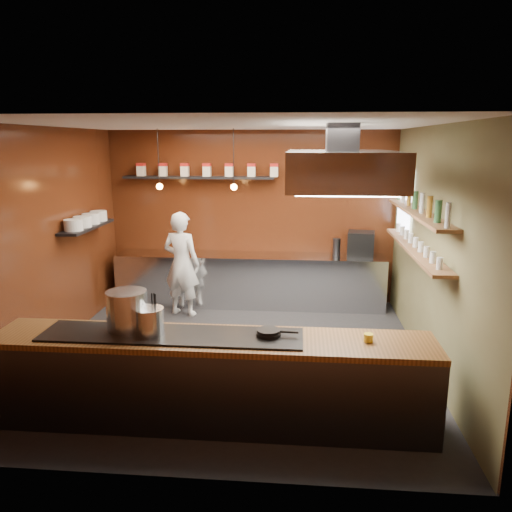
# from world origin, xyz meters

# --- Properties ---
(floor) EXTENTS (5.00, 5.00, 0.00)m
(floor) POSITION_xyz_m (0.00, 0.00, 0.00)
(floor) COLOR black
(floor) RESTS_ON ground
(back_wall) EXTENTS (5.00, 0.00, 5.00)m
(back_wall) POSITION_xyz_m (0.00, 2.50, 1.50)
(back_wall) COLOR #361409
(back_wall) RESTS_ON ground
(left_wall) EXTENTS (0.00, 5.00, 5.00)m
(left_wall) POSITION_xyz_m (-2.50, 0.00, 1.50)
(left_wall) COLOR #361409
(left_wall) RESTS_ON ground
(right_wall) EXTENTS (0.00, 5.00, 5.00)m
(right_wall) POSITION_xyz_m (2.50, 0.00, 1.50)
(right_wall) COLOR brown
(right_wall) RESTS_ON ground
(ceiling) EXTENTS (5.00, 5.00, 0.00)m
(ceiling) POSITION_xyz_m (0.00, 0.00, 3.00)
(ceiling) COLOR silver
(ceiling) RESTS_ON back_wall
(window_pane) EXTENTS (0.00, 1.00, 1.00)m
(window_pane) POSITION_xyz_m (2.45, 1.70, 1.90)
(window_pane) COLOR white
(window_pane) RESTS_ON right_wall
(prep_counter) EXTENTS (4.60, 0.65, 0.90)m
(prep_counter) POSITION_xyz_m (0.00, 2.17, 0.45)
(prep_counter) COLOR silver
(prep_counter) RESTS_ON floor
(pass_counter) EXTENTS (4.40, 0.72, 0.94)m
(pass_counter) POSITION_xyz_m (-0.00, -1.60, 0.47)
(pass_counter) COLOR #38383D
(pass_counter) RESTS_ON floor
(tin_shelf) EXTENTS (2.60, 0.26, 0.04)m
(tin_shelf) POSITION_xyz_m (-0.90, 2.36, 2.20)
(tin_shelf) COLOR black
(tin_shelf) RESTS_ON back_wall
(plate_shelf) EXTENTS (0.30, 1.40, 0.04)m
(plate_shelf) POSITION_xyz_m (-2.34, 1.00, 1.55)
(plate_shelf) COLOR black
(plate_shelf) RESTS_ON left_wall
(bottle_shelf_upper) EXTENTS (0.26, 2.80, 0.04)m
(bottle_shelf_upper) POSITION_xyz_m (2.34, 0.30, 1.92)
(bottle_shelf_upper) COLOR brown
(bottle_shelf_upper) RESTS_ON right_wall
(bottle_shelf_lower) EXTENTS (0.26, 2.80, 0.04)m
(bottle_shelf_lower) POSITION_xyz_m (2.34, 0.30, 1.45)
(bottle_shelf_lower) COLOR brown
(bottle_shelf_lower) RESTS_ON right_wall
(extractor_hood) EXTENTS (1.20, 2.00, 0.72)m
(extractor_hood) POSITION_xyz_m (1.30, -0.40, 2.51)
(extractor_hood) COLOR #38383D
(extractor_hood) RESTS_ON ceiling
(pendant_left) EXTENTS (0.10, 0.10, 0.95)m
(pendant_left) POSITION_xyz_m (-1.40, 1.70, 2.15)
(pendant_left) COLOR black
(pendant_left) RESTS_ON ceiling
(pendant_right) EXTENTS (0.10, 0.10, 0.95)m
(pendant_right) POSITION_xyz_m (-0.20, 1.70, 2.15)
(pendant_right) COLOR black
(pendant_right) RESTS_ON ceiling
(storage_tins) EXTENTS (2.43, 0.13, 0.22)m
(storage_tins) POSITION_xyz_m (-0.75, 2.36, 2.33)
(storage_tins) COLOR beige
(storage_tins) RESTS_ON tin_shelf
(plate_stacks) EXTENTS (0.26, 1.16, 0.16)m
(plate_stacks) POSITION_xyz_m (-2.34, 1.00, 1.65)
(plate_stacks) COLOR silver
(plate_stacks) RESTS_ON plate_shelf
(bottles) EXTENTS (0.06, 2.66, 0.24)m
(bottles) POSITION_xyz_m (2.34, 0.30, 2.06)
(bottles) COLOR silver
(bottles) RESTS_ON bottle_shelf_upper
(wine_glasses) EXTENTS (0.07, 2.37, 0.13)m
(wine_glasses) POSITION_xyz_m (2.34, 0.30, 1.53)
(wine_glasses) COLOR silver
(wine_glasses) RESTS_ON bottle_shelf_lower
(stockpot_large) EXTENTS (0.41, 0.41, 0.40)m
(stockpot_large) POSITION_xyz_m (-0.87, -1.51, 1.14)
(stockpot_large) COLOR #BBBDC2
(stockpot_large) RESTS_ON pass_counter
(stockpot_small) EXTENTS (0.32, 0.32, 0.27)m
(stockpot_small) POSITION_xyz_m (-0.61, -1.62, 1.07)
(stockpot_small) COLOR silver
(stockpot_small) RESTS_ON pass_counter
(utensil_crock) EXTENTS (0.16, 0.16, 0.17)m
(utensil_crock) POSITION_xyz_m (-0.59, -1.52, 1.02)
(utensil_crock) COLOR silver
(utensil_crock) RESTS_ON pass_counter
(frying_pan) EXTENTS (0.42, 0.25, 0.06)m
(frying_pan) POSITION_xyz_m (0.57, -1.56, 0.97)
(frying_pan) COLOR black
(frying_pan) RESTS_ON pass_counter
(butter_jar) EXTENTS (0.12, 0.12, 0.08)m
(butter_jar) POSITION_xyz_m (1.53, -1.58, 0.96)
(butter_jar) COLOR yellow
(butter_jar) RESTS_ON pass_counter
(espresso_machine) EXTENTS (0.48, 0.46, 0.43)m
(espresso_machine) POSITION_xyz_m (1.88, 2.18, 1.12)
(espresso_machine) COLOR black
(espresso_machine) RESTS_ON prep_counter
(chef) EXTENTS (0.71, 0.56, 1.72)m
(chef) POSITION_xyz_m (-1.06, 1.59, 0.86)
(chef) COLOR silver
(chef) RESTS_ON floor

